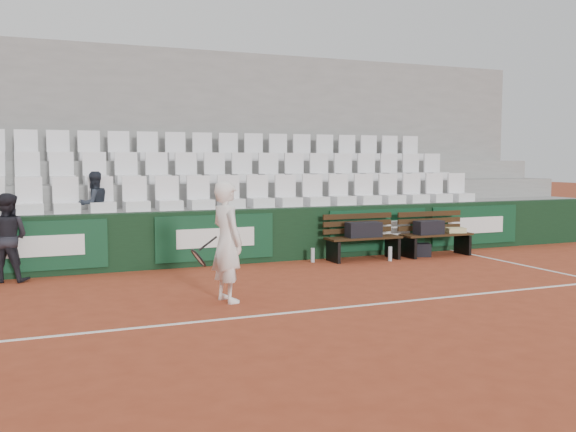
# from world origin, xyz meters

# --- Properties ---
(ground) EXTENTS (80.00, 80.00, 0.00)m
(ground) POSITION_xyz_m (0.00, 0.00, 0.00)
(ground) COLOR #9E3E23
(ground) RESTS_ON ground
(court_baseline) EXTENTS (18.00, 0.06, 0.01)m
(court_baseline) POSITION_xyz_m (0.00, 0.00, 0.00)
(court_baseline) COLOR white
(court_baseline) RESTS_ON ground
(back_barrier) EXTENTS (18.00, 0.34, 1.00)m
(back_barrier) POSITION_xyz_m (0.07, 3.99, 0.50)
(back_barrier) COLOR black
(back_barrier) RESTS_ON ground
(grandstand_tier_front) EXTENTS (18.00, 0.95, 1.00)m
(grandstand_tier_front) POSITION_xyz_m (0.00, 4.62, 0.50)
(grandstand_tier_front) COLOR gray
(grandstand_tier_front) RESTS_ON ground
(grandstand_tier_mid) EXTENTS (18.00, 0.95, 1.45)m
(grandstand_tier_mid) POSITION_xyz_m (0.00, 5.58, 0.72)
(grandstand_tier_mid) COLOR gray
(grandstand_tier_mid) RESTS_ON ground
(grandstand_tier_back) EXTENTS (18.00, 0.95, 1.90)m
(grandstand_tier_back) POSITION_xyz_m (0.00, 6.53, 0.95)
(grandstand_tier_back) COLOR gray
(grandstand_tier_back) RESTS_ON ground
(grandstand_rear_wall) EXTENTS (18.00, 0.30, 4.40)m
(grandstand_rear_wall) POSITION_xyz_m (0.00, 7.15, 2.20)
(grandstand_rear_wall) COLOR gray
(grandstand_rear_wall) RESTS_ON ground
(seat_row_front) EXTENTS (11.90, 0.44, 0.63)m
(seat_row_front) POSITION_xyz_m (0.00, 4.45, 1.31)
(seat_row_front) COLOR white
(seat_row_front) RESTS_ON grandstand_tier_front
(seat_row_mid) EXTENTS (11.90, 0.44, 0.63)m
(seat_row_mid) POSITION_xyz_m (0.00, 5.40, 1.77)
(seat_row_mid) COLOR silver
(seat_row_mid) RESTS_ON grandstand_tier_mid
(seat_row_back) EXTENTS (11.90, 0.44, 0.63)m
(seat_row_back) POSITION_xyz_m (0.00, 6.35, 2.21)
(seat_row_back) COLOR silver
(seat_row_back) RESTS_ON grandstand_tier_back
(bench_left) EXTENTS (1.50, 0.56, 0.45)m
(bench_left) POSITION_xyz_m (2.62, 3.41, 0.23)
(bench_left) COLOR #311E0E
(bench_left) RESTS_ON ground
(bench_right) EXTENTS (1.50, 0.56, 0.45)m
(bench_right) POSITION_xyz_m (4.24, 3.32, 0.23)
(bench_right) COLOR #34200F
(bench_right) RESTS_ON ground
(sports_bag_left) EXTENTS (0.68, 0.32, 0.29)m
(sports_bag_left) POSITION_xyz_m (2.60, 3.37, 0.59)
(sports_bag_left) COLOR black
(sports_bag_left) RESTS_ON bench_left
(sports_bag_right) EXTENTS (0.59, 0.29, 0.27)m
(sports_bag_right) POSITION_xyz_m (4.02, 3.28, 0.59)
(sports_bag_right) COLOR black
(sports_bag_right) RESTS_ON bench_right
(towel) EXTENTS (0.42, 0.35, 0.10)m
(towel) POSITION_xyz_m (4.69, 3.31, 0.50)
(towel) COLOR #C8C081
(towel) RESTS_ON bench_right
(sports_bag_ground) EXTENTS (0.49, 0.39, 0.26)m
(sports_bag_ground) POSITION_xyz_m (3.88, 3.39, 0.13)
(sports_bag_ground) COLOR black
(sports_bag_ground) RESTS_ON ground
(water_bottle_near) EXTENTS (0.08, 0.08, 0.27)m
(water_bottle_near) POSITION_xyz_m (1.61, 3.54, 0.13)
(water_bottle_near) COLOR #AFBFC6
(water_bottle_near) RESTS_ON ground
(water_bottle_far) EXTENTS (0.08, 0.08, 0.28)m
(water_bottle_far) POSITION_xyz_m (3.03, 3.11, 0.14)
(water_bottle_far) COLOR #B0BFC8
(water_bottle_far) RESTS_ON ground
(tennis_player) EXTENTS (0.75, 0.67, 1.64)m
(tennis_player) POSITION_xyz_m (-0.88, 0.94, 0.82)
(tennis_player) COLOR white
(tennis_player) RESTS_ON ground
(ball_kid) EXTENTS (0.84, 0.76, 1.40)m
(ball_kid) POSITION_xyz_m (-3.66, 3.66, 0.70)
(ball_kid) COLOR black
(ball_kid) RESTS_ON ground
(spectator_c) EXTENTS (0.70, 0.63, 1.17)m
(spectator_c) POSITION_xyz_m (-2.23, 4.50, 1.59)
(spectator_c) COLOR #212732
(spectator_c) RESTS_ON grandstand_tier_front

